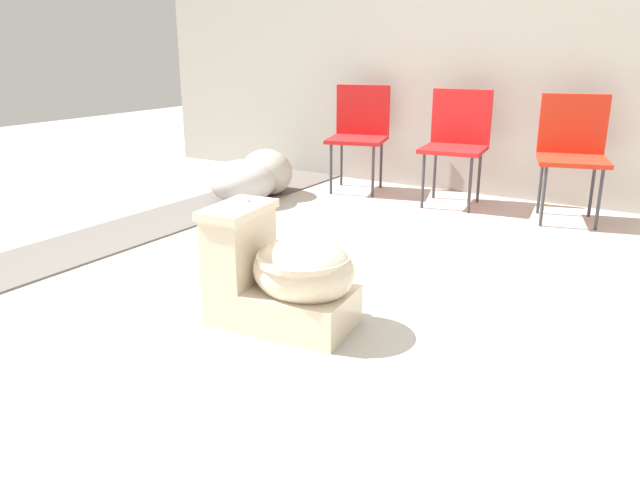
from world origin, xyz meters
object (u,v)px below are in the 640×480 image
(folding_chair_right, at_px, (572,144))
(boulder_far, at_px, (242,182))
(folding_chair_left, at_px, (360,127))
(boulder_near, at_px, (267,172))
(folding_chair_middle, at_px, (457,135))
(toilet, at_px, (283,276))

(folding_chair_right, bearing_deg, boulder_far, -85.10)
(folding_chair_left, bearing_deg, boulder_near, -57.80)
(folding_chair_right, distance_m, boulder_near, 2.26)
(folding_chair_left, bearing_deg, boulder_far, -45.73)
(folding_chair_right, relative_size, boulder_near, 1.65)
(folding_chair_middle, distance_m, folding_chair_right, 0.81)
(folding_chair_middle, bearing_deg, folding_chair_left, -100.71)
(boulder_near, bearing_deg, toilet, -51.69)
(toilet, bearing_deg, boulder_near, 121.36)
(folding_chair_middle, relative_size, folding_chair_right, 1.00)
(boulder_far, bearing_deg, folding_chair_left, 60.29)
(folding_chair_right, bearing_deg, folding_chair_middle, -107.18)
(folding_chair_right, relative_size, boulder_far, 1.66)
(folding_chair_middle, bearing_deg, boulder_far, -65.46)
(folding_chair_left, height_order, folding_chair_middle, same)
(folding_chair_middle, relative_size, boulder_far, 1.66)
(folding_chair_middle, bearing_deg, toilet, -4.30)
(toilet, relative_size, folding_chair_middle, 0.80)
(boulder_far, bearing_deg, toilet, -46.70)
(folding_chair_left, bearing_deg, folding_chair_right, 72.16)
(toilet, xyz_separation_m, folding_chair_right, (0.66, 2.44, 0.29))
(boulder_near, xyz_separation_m, boulder_far, (0.01, -0.32, -0.02))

